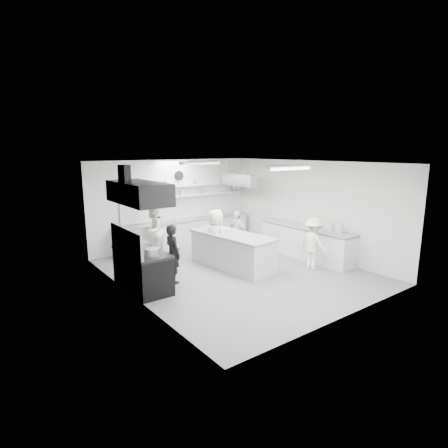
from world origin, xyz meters
TOP-DOWN VIEW (x-y plane):
  - floor at (0.00, 0.00)m, footprint 6.00×7.00m
  - ceiling at (0.00, 0.00)m, footprint 6.00×7.00m
  - wall_back at (0.00, 3.50)m, footprint 6.00×0.04m
  - wall_front at (0.00, -3.50)m, footprint 6.00×0.04m
  - wall_left at (-3.00, 0.00)m, footprint 0.04×7.00m
  - wall_right at (3.00, 0.00)m, footprint 0.04×7.00m
  - stove at (-2.60, 0.40)m, footprint 0.80×1.80m
  - exhaust_hood at (-2.60, 0.40)m, footprint 0.85×2.00m
  - back_counter at (0.30, 3.20)m, footprint 5.00×0.60m
  - shelf_lower at (0.70, 3.37)m, footprint 4.20×0.26m
  - shelf_upper at (0.70, 3.37)m, footprint 4.20×0.26m
  - pass_through_window at (-1.30, 3.48)m, footprint 1.30×0.04m
  - wall_clock at (0.20, 3.46)m, footprint 0.32×0.05m
  - right_counter at (2.65, -0.20)m, footprint 0.74×3.30m
  - pot_rack at (2.00, 2.40)m, footprint 0.30×1.60m
  - light_fixture_front at (0.00, -1.80)m, footprint 1.30×0.25m
  - light_fixture_rear at (0.00, 1.80)m, footprint 1.30×0.25m
  - prep_island at (0.15, 0.38)m, footprint 1.25×2.64m
  - stove_pot at (-2.60, 0.40)m, footprint 0.39×0.39m
  - cook_stove at (-1.80, 0.32)m, footprint 0.36×0.55m
  - cook_back at (-1.23, 2.60)m, footprint 1.05×1.04m
  - cook_island_left at (-0.11, 0.82)m, footprint 0.61×0.86m
  - cook_island_right at (1.09, 1.33)m, footprint 0.35×0.83m
  - cook_right at (1.92, -1.10)m, footprint 0.55×0.96m
  - bowl_island_a at (-0.07, 1.10)m, footprint 0.32×0.32m
  - bowl_island_b at (0.20, 1.00)m, footprint 0.25×0.25m
  - bowl_right at (2.82, -0.50)m, footprint 0.29×0.29m

SIDE VIEW (x-z plane):
  - floor at x=0.00m, z-range -0.02..0.00m
  - stove at x=-2.60m, z-range 0.00..0.90m
  - back_counter at x=0.30m, z-range 0.00..0.92m
  - prep_island at x=0.15m, z-range 0.00..0.94m
  - right_counter at x=2.65m, z-range 0.00..0.94m
  - cook_island_right at x=1.09m, z-range 0.00..1.42m
  - cook_right at x=1.92m, z-range 0.00..1.48m
  - cook_stove at x=-1.80m, z-range 0.00..1.50m
  - cook_island_left at x=-0.11m, z-range 0.00..1.65m
  - cook_back at x=-1.23m, z-range 0.00..1.71m
  - bowl_right at x=2.82m, z-range 0.94..1.00m
  - bowl_island_b at x=0.20m, z-range 0.94..1.00m
  - bowl_island_a at x=-0.07m, z-range 0.94..1.01m
  - stove_pot at x=-2.60m, z-range 0.91..1.16m
  - pass_through_window at x=-1.30m, z-range 0.95..1.95m
  - wall_back at x=0.00m, z-range 0.00..3.00m
  - wall_front at x=0.00m, z-range 0.00..3.00m
  - wall_left at x=-3.00m, z-range 0.00..3.00m
  - wall_right at x=3.00m, z-range 0.00..3.00m
  - shelf_lower at x=0.70m, z-range 1.73..1.77m
  - shelf_upper at x=0.70m, z-range 2.08..2.12m
  - pot_rack at x=2.00m, z-range 2.10..2.50m
  - exhaust_hood at x=-2.60m, z-range 2.10..2.60m
  - wall_clock at x=0.20m, z-range 2.29..2.61m
  - light_fixture_front at x=0.00m, z-range 2.89..2.99m
  - light_fixture_rear at x=0.00m, z-range 2.89..2.99m
  - ceiling at x=0.00m, z-range 3.00..3.02m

